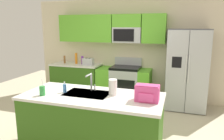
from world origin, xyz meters
TOP-DOWN VIEW (x-y plane):
  - ground_plane at (0.00, 0.00)m, footprint 9.00×9.00m
  - kitchen_wall_unit at (-0.14, 2.08)m, footprint 5.20×0.43m
  - back_counter at (-1.39, 1.80)m, footprint 1.35×0.63m
  - range_oven at (-0.03, 1.80)m, footprint 1.36×0.61m
  - refrigerator at (1.47, 1.73)m, footprint 0.90×0.76m
  - island_counter at (0.07, -0.56)m, footprint 2.11×0.93m
  - toaster at (-1.01, 1.75)m, footprint 0.28×0.16m
  - pepper_mill at (-1.74, 1.80)m, footprint 0.05×0.05m
  - bottle_orange at (-1.40, 1.83)m, footprint 0.07×0.07m
  - bottle_purple at (-1.21, 1.82)m, footprint 0.07×0.07m
  - sink_faucet at (-0.02, -0.37)m, footprint 0.08×0.21m
  - drink_cup_green at (-0.62, -0.79)m, footprint 0.08×0.08m
  - soap_dispenser at (-0.38, -0.57)m, footprint 0.06×0.06m
  - paper_towel_roll at (0.37, -0.47)m, footprint 0.12×0.12m
  - backpack at (0.90, -0.57)m, footprint 0.32×0.22m

SIDE VIEW (x-z plane):
  - ground_plane at x=0.00m, z-range 0.00..0.00m
  - range_oven at x=-0.03m, z-range -0.11..0.99m
  - back_counter at x=-1.39m, z-range 0.00..0.90m
  - island_counter at x=0.07m, z-range 0.00..0.90m
  - refrigerator at x=1.47m, z-range 0.00..1.85m
  - soap_dispenser at x=-0.38m, z-range 0.88..1.05m
  - drink_cup_green at x=-0.62m, z-range 0.84..1.10m
  - toaster at x=-1.01m, z-range 0.90..1.08m
  - pepper_mill at x=-1.74m, z-range 0.90..1.11m
  - bottle_purple at x=-1.21m, z-range 0.90..1.12m
  - backpack at x=0.90m, z-range 0.90..1.13m
  - paper_towel_roll at x=0.37m, z-range 0.90..1.14m
  - bottle_orange at x=-1.40m, z-range 0.90..1.19m
  - sink_faucet at x=-0.02m, z-range 0.93..1.21m
  - kitchen_wall_unit at x=-0.14m, z-range 0.17..2.77m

